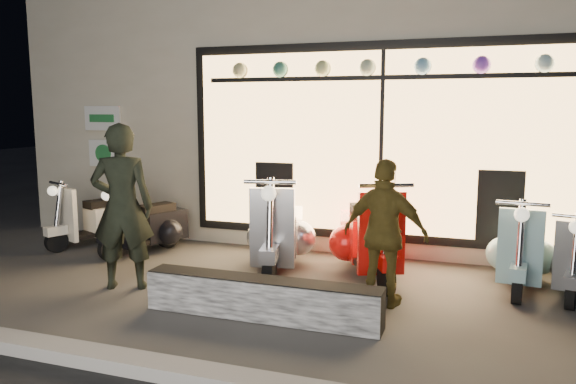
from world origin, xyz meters
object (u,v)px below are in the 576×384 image
(graffiti_barrier, at_px, (262,298))
(scooter_silver, at_px, (279,231))
(man, at_px, (122,207))
(scooter_red, at_px, (368,236))
(woman, at_px, (385,233))

(graffiti_barrier, relative_size, scooter_silver, 1.43)
(man, bearing_deg, scooter_silver, -157.56)
(scooter_silver, relative_size, scooter_red, 1.03)
(graffiti_barrier, xyz_separation_m, woman, (1.05, 0.75, 0.56))
(scooter_silver, distance_m, scooter_red, 1.12)
(man, bearing_deg, graffiti_barrier, 145.85)
(woman, bearing_deg, man, 18.01)
(woman, bearing_deg, graffiti_barrier, 46.04)
(scooter_silver, bearing_deg, scooter_red, -7.62)
(graffiti_barrier, xyz_separation_m, scooter_silver, (-0.45, 1.73, 0.27))
(scooter_red, distance_m, woman, 1.17)
(graffiti_barrier, bearing_deg, woman, 35.77)
(graffiti_barrier, distance_m, scooter_silver, 1.81)
(man, distance_m, woman, 2.89)
(woman, bearing_deg, scooter_red, -60.24)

